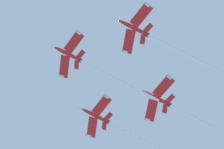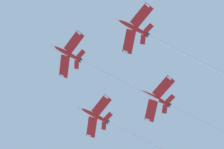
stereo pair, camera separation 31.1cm
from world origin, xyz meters
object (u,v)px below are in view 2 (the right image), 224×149
jet_lead (86,63)px  jet_slot (174,107)px  jet_right_wing (120,128)px  jet_left_wing (151,36)px

jet_lead → jet_slot: size_ratio=1.02×
jet_slot → jet_lead: bearing=142.1°
jet_right_wing → jet_slot: (-0.34, -22.89, -4.21)m
jet_left_wing → jet_slot: size_ratio=1.04×
jet_left_wing → jet_right_wing: size_ratio=0.89×
jet_lead → jet_right_wing: jet_lead is taller
jet_right_wing → jet_slot: jet_right_wing is taller
jet_right_wing → jet_slot: size_ratio=1.17×
jet_left_wing → jet_slot: bearing=9.4°
jet_right_wing → jet_lead: bearing=-178.0°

